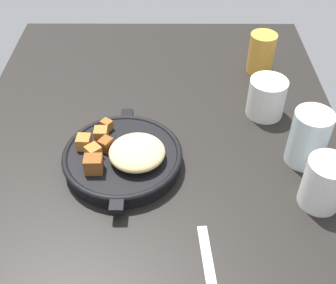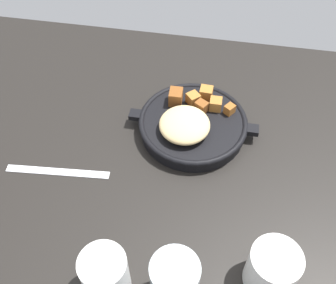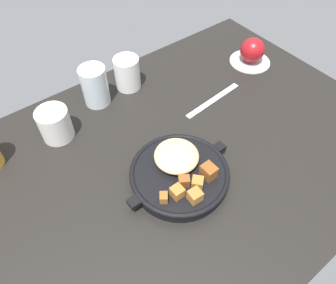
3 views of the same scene
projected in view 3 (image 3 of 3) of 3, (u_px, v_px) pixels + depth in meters
ground_plane at (168, 162)px, 78.34cm from camera, size 117.47×77.09×2.40cm
cast_iron_skillet at (179, 173)px, 72.00cm from camera, size 26.86×22.57×6.55cm
saucer_plate at (250, 61)px, 102.37cm from camera, size 12.82×12.82×0.60cm
red_apple at (252, 50)px, 99.24cm from camera, size 7.57×7.57×7.57cm
butter_knife at (213, 100)px, 90.78cm from camera, size 20.38×3.30×0.36cm
white_creamer_pitcher at (127, 73)px, 91.32cm from camera, size 7.23×7.23×9.49cm
ceramic_mug_white at (55, 124)px, 79.20cm from camera, size 7.93×7.93×8.41cm
water_glass_tall at (95, 86)px, 86.41cm from camera, size 7.21×7.21×11.21cm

